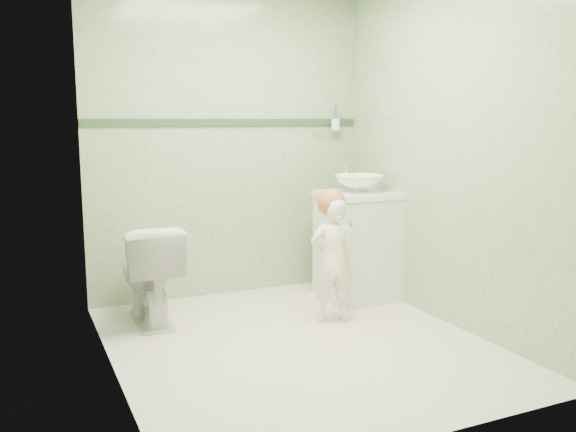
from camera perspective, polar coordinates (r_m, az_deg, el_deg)
name	(u,v)px	position (r m, az deg, el deg)	size (l,w,h in m)	color
ground	(298,344)	(3.85, 0.95, -11.87)	(2.50, 2.50, 0.00)	silver
room_shell	(299,149)	(3.60, 1.00, 6.27)	(2.50, 2.54, 2.40)	gray
trim_stripe	(229,122)	(4.74, -5.55, 8.73)	(2.20, 0.02, 0.05)	#2A442B
vanity	(357,247)	(4.71, 6.52, -2.92)	(0.52, 0.50, 0.80)	silver
counter	(358,194)	(4.65, 6.61, 2.03)	(0.54, 0.52, 0.04)	white
basin	(359,183)	(4.64, 6.63, 3.06)	(0.37, 0.37, 0.13)	white
faucet	(347,171)	(4.79, 5.50, 4.22)	(0.03, 0.13, 0.18)	silver
cup_holder	(335,124)	(5.06, 4.38, 8.57)	(0.26, 0.07, 0.21)	silver
toilet	(149,273)	(4.25, -12.88, -5.22)	(0.38, 0.67, 0.69)	white
toddler	(332,260)	(4.16, 4.17, -4.15)	(0.31, 0.20, 0.85)	white
hair_cap	(331,203)	(4.11, 4.07, 1.26)	(0.19, 0.19, 0.19)	#AE5F38
teal_toothbrush	(349,224)	(4.01, 5.74, -0.71)	(0.11, 0.14, 0.08)	#199279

